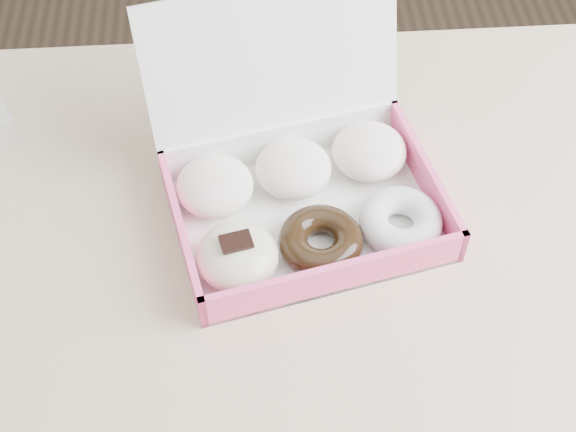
{
  "coord_description": "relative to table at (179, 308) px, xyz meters",
  "views": [
    {
      "loc": [
        0.1,
        -0.52,
        1.51
      ],
      "look_at": [
        0.14,
        0.05,
        0.78
      ],
      "focal_mm": 50.0,
      "sensor_mm": 36.0,
      "label": 1
    }
  ],
  "objects": [
    {
      "name": "donut_box",
      "position": [
        0.15,
        0.08,
        0.11
      ],
      "size": [
        0.36,
        0.34,
        0.22
      ],
      "rotation": [
        0.0,
        0.0,
        0.22
      ],
      "color": "white",
      "rests_on": "table"
    },
    {
      "name": "table",
      "position": [
        0.0,
        0.0,
        0.0
      ],
      "size": [
        1.2,
        0.8,
        0.75
      ],
      "color": "tan",
      "rests_on": "ground"
    }
  ]
}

